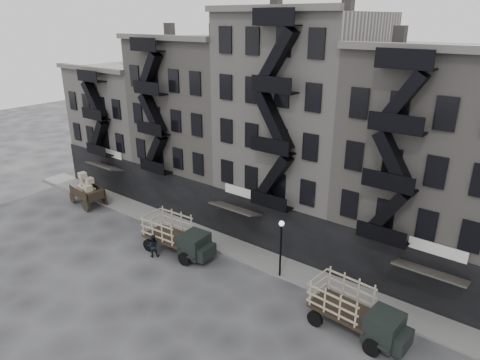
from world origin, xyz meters
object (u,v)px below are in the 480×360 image
Objects in this scene: wagon at (86,186)px; stake_truck_west at (177,233)px; stake_truck_east at (356,308)px; pedestrian_mid at (153,246)px; pedestrian_west at (84,193)px; horse at (82,189)px.

stake_truck_west is (13.23, -1.13, -0.20)m from wagon.
wagon reaches higher than stake_truck_west.
pedestrian_mid is at bearing -170.28° from stake_truck_east.
stake_truck_east is 3.22× the size of pedestrian_mid.
pedestrian_mid is (12.88, -2.71, -0.02)m from pedestrian_west.
pedestrian_mid is (-15.18, -1.40, -0.71)m from stake_truck_east.
pedestrian_west is at bearing -178.22° from stake_truck_east.
horse is 0.50× the size of wagon.
stake_truck_east is 15.27m from pedestrian_mid.
wagon is 0.69× the size of stake_truck_west.
pedestrian_mid reaches higher than horse.
stake_truck_east is at bearing -3.90° from stake_truck_west.
wagon is at bearing -178.12° from stake_truck_east.
wagon is at bearing -26.64° from pedestrian_west.
stake_truck_west is at bearing -175.95° from stake_truck_east.
horse is at bearing 169.34° from wagon.
horse is 1.32m from pedestrian_west.
horse is 14.45m from pedestrian_mid.
horse is 0.35× the size of stake_truck_east.
pedestrian_west is at bearing -116.25° from horse.
stake_truck_west is (15.12, -1.76, 0.78)m from horse.
stake_truck_west is at bearing 2.72° from wagon.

